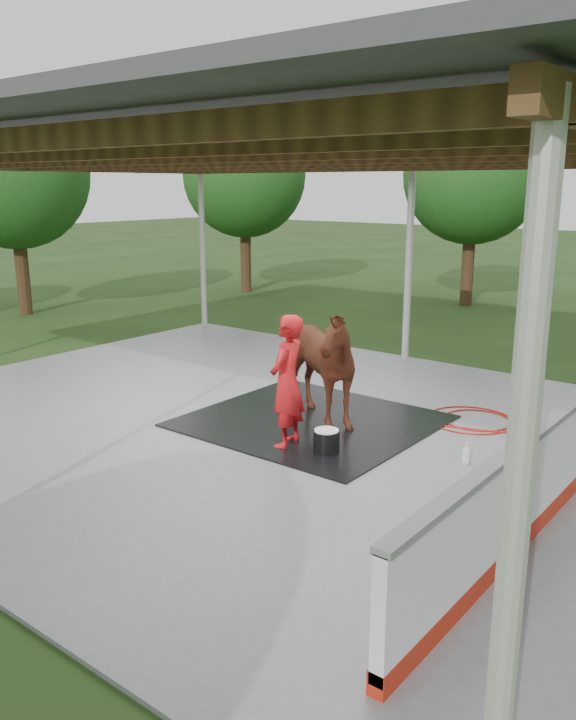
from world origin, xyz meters
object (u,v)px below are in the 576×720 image
Objects in this scene: dasher_board at (565,456)px; horse at (311,363)px; wash_bucket at (326,441)px; handler at (287,382)px.

dasher_board is 3.88m from horse.
horse reaches higher than dasher_board.
wash_bucket is at bearing -171.22° from dasher_board.
handler is at bearing -169.68° from wash_bucket.
handler is (0.34, -1.00, -0.00)m from horse.
handler reaches higher than wash_bucket.
horse is 1.06m from handler.
handler reaches higher than horse.
horse reaches higher than wash_bucket.
handler is 5.13× the size of wash_bucket.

